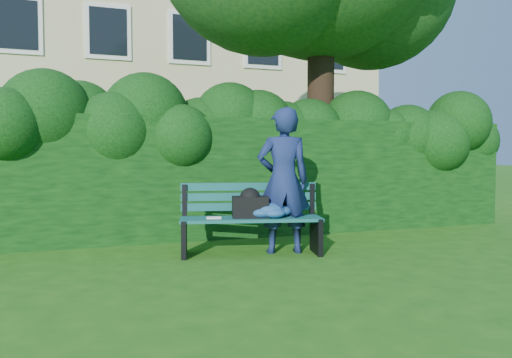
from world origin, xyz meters
name	(u,v)px	position (x,y,z in m)	size (l,w,h in m)	color
ground	(274,264)	(0.00, 0.00, 0.00)	(80.00, 80.00, 0.00)	#215914
apartment_building	(135,26)	(0.00, 13.99, 6.00)	(16.00, 8.08, 12.00)	#C4B783
hedge	(221,177)	(0.00, 2.20, 0.90)	(10.00, 1.00, 1.80)	black
park_bench	(255,214)	(-0.01, 0.60, 0.51)	(1.84, 0.95, 0.89)	#0F4E46
man_reading	(283,181)	(0.36, 0.56, 0.93)	(0.68, 0.44, 1.85)	navy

